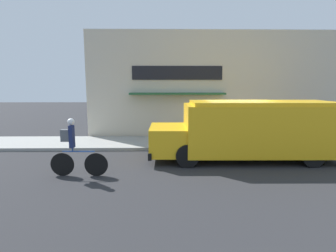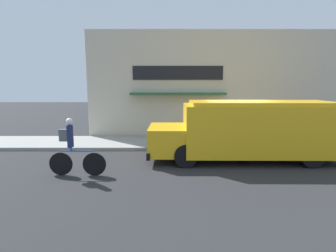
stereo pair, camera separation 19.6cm
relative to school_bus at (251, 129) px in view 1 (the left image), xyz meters
The scene contains 6 objects.
ground_plane 1.76m from the school_bus, 98.51° to the left, with size 70.00×70.00×0.00m, color #2B2B2D.
sidewalk 2.87m from the school_bus, 94.26° to the left, with size 28.00×2.66×0.14m.
storefront 4.46m from the school_bus, 93.72° to the left, with size 14.00×0.77×5.54m.
school_bus is the anchor object (origin of this frame).
cyclist 6.19m from the school_bus, 163.28° to the right, with size 1.76×0.21×1.78m.
trash_bin 3.83m from the school_bus, 64.40° to the left, with size 0.56×0.56×0.79m.
Camera 1 is at (-3.03, -10.85, 2.71)m, focal length 28.00 mm.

